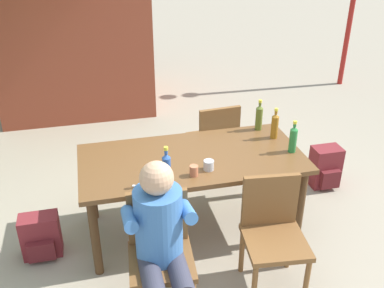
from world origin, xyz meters
The scene contains 16 objects.
ground_plane centered at (0.00, 0.00, 0.00)m, with size 24.00×24.00×0.00m, color gray.
dining_table centered at (0.00, 0.00, 0.66)m, with size 1.85×0.89×0.74m.
chair_near_left centered at (-0.41, -0.75, 0.49)m, with size 0.48×0.48×0.87m.
chair_near_right centered at (0.43, -0.75, 0.49)m, with size 0.49×0.49×0.87m.
chair_far_right centered at (0.42, 0.75, 0.49)m, with size 0.47×0.47×0.87m.
person_in_white_shirt centered at (-0.42, -0.85, 0.66)m, with size 0.47×0.61×1.18m.
bottle_green centered at (0.84, -0.11, 0.86)m, with size 0.06×0.06×0.28m.
bottle_olive centered at (0.72, 0.36, 0.87)m, with size 0.06×0.06×0.30m.
bottle_blue centered at (-0.28, -0.36, 0.88)m, with size 0.06×0.06×0.32m.
bottle_amber centered at (0.80, 0.17, 0.86)m, with size 0.06×0.06×0.29m.
cup_steel centered at (0.08, -0.23, 0.78)m, with size 0.08×0.08×0.08m, color #B2B7BC.
cup_terracotta centered at (-0.06, -0.29, 0.78)m, with size 0.07×0.07×0.09m, color #BC6B47.
table_knife centered at (-0.40, -0.37, 0.74)m, with size 0.23×0.10×0.01m.
backpack_by_near_side centered at (1.50, 0.36, 0.21)m, with size 0.29×0.26×0.43m.
backpack_by_far_side centered at (-1.29, -0.05, 0.18)m, with size 0.31×0.23×0.38m.
brick_kiosk centered at (-0.92, 3.36, 1.38)m, with size 2.33×2.00×2.63m.
Camera 1 is at (-0.75, -3.08, 2.53)m, focal length 41.05 mm.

